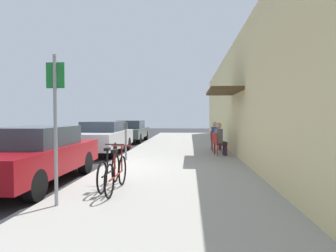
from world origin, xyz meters
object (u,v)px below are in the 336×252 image
(parked_car_1, at_px, (103,137))
(bicycle_0, at_px, (116,174))
(street_sign, at_px, (55,118))
(parked_car_0, at_px, (34,155))
(parking_meter, at_px, (126,138))
(seated_patron_0, at_px, (220,138))
(seated_patron_2, at_px, (216,135))
(cafe_chair_1, at_px, (216,141))
(cafe_chair_2, at_px, (214,139))
(cafe_chair_0, at_px, (219,143))
(bicycle_1, at_px, (109,171))
(parked_car_2, at_px, (131,131))

(parked_car_1, bearing_deg, bicycle_0, -70.84)
(parked_car_1, height_order, street_sign, street_sign)
(parked_car_0, relative_size, parking_meter, 3.33)
(seated_patron_0, bearing_deg, seated_patron_2, 90.00)
(cafe_chair_1, bearing_deg, bicycle_0, -112.17)
(cafe_chair_1, bearing_deg, cafe_chair_2, 89.98)
(seated_patron_0, relative_size, seated_patron_2, 1.00)
(parked_car_1, bearing_deg, seated_patron_2, 10.06)
(cafe_chair_0, bearing_deg, parking_meter, -158.33)
(parked_car_0, xyz_separation_m, bicycle_1, (2.06, -0.64, -0.25))
(bicycle_1, distance_m, cafe_chair_2, 7.76)
(parked_car_1, xyz_separation_m, cafe_chair_0, (4.93, -1.05, -0.12))
(parked_car_2, height_order, cafe_chair_2, parked_car_2)
(bicycle_1, xyz_separation_m, cafe_chair_1, (2.87, 6.17, 0.14))
(parked_car_0, relative_size, bicycle_1, 2.57)
(seated_patron_0, bearing_deg, parked_car_0, -137.13)
(parked_car_0, distance_m, parked_car_2, 11.64)
(street_sign, height_order, seated_patron_0, street_sign)
(bicycle_0, height_order, cafe_chair_2, bicycle_0)
(street_sign, xyz_separation_m, seated_patron_2, (3.49, 8.52, -0.82))
(parking_meter, xyz_separation_m, bicycle_0, (0.75, -4.22, -0.41))
(street_sign, bearing_deg, bicycle_1, 67.12)
(parked_car_2, bearing_deg, cafe_chair_0, -54.92)
(cafe_chair_2, bearing_deg, cafe_chair_1, -90.02)
(bicycle_0, relative_size, bicycle_1, 1.00)
(parked_car_0, distance_m, street_sign, 2.64)
(parked_car_1, relative_size, cafe_chair_2, 5.06)
(parked_car_2, relative_size, cafe_chair_1, 5.06)
(cafe_chair_2, bearing_deg, parking_meter, -135.80)
(cafe_chair_2, bearing_deg, cafe_chair_0, -90.00)
(parked_car_1, distance_m, seated_patron_0, 5.10)
(parked_car_2, height_order, bicycle_0, parked_car_2)
(bicycle_1, bearing_deg, street_sign, -112.88)
(parked_car_2, xyz_separation_m, cafe_chair_1, (4.93, -6.11, -0.09))
(parked_car_1, height_order, bicycle_0, parked_car_1)
(parked_car_0, relative_size, seated_patron_0, 3.41)
(bicycle_1, bearing_deg, cafe_chair_2, 68.26)
(bicycle_0, bearing_deg, cafe_chair_1, 67.83)
(street_sign, bearing_deg, parked_car_0, 127.31)
(street_sign, xyz_separation_m, bicycle_0, (0.80, 1.03, -1.16))
(parked_car_1, relative_size, street_sign, 1.69)
(parked_car_2, distance_m, bicycle_0, 12.79)
(parked_car_0, height_order, parked_car_1, parked_car_1)
(seated_patron_0, relative_size, cafe_chair_2, 1.48)
(parking_meter, distance_m, cafe_chair_0, 3.65)
(parking_meter, distance_m, cafe_chair_2, 4.73)
(parked_car_1, height_order, parking_meter, parking_meter)
(street_sign, bearing_deg, bicycle_0, 52.22)
(parking_meter, distance_m, bicycle_1, 3.97)
(bicycle_1, relative_size, seated_patron_0, 1.33)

